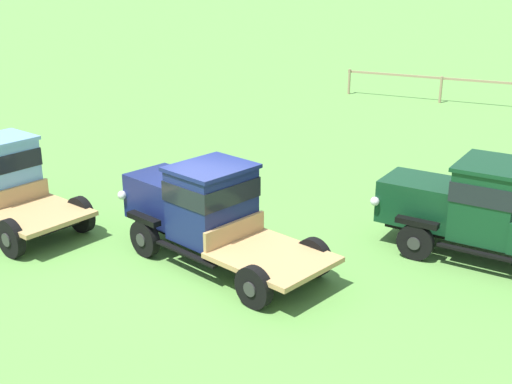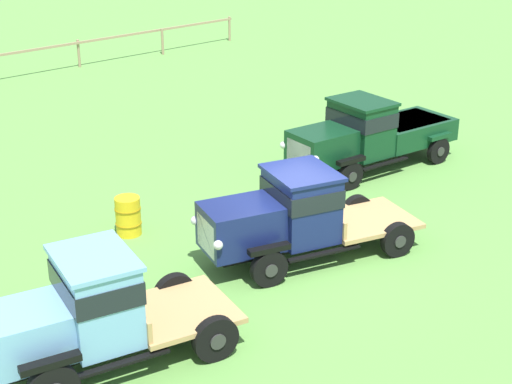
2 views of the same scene
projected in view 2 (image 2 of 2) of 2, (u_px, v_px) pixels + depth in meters
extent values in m
plane|color=#5B9342|center=(297.00, 260.00, 17.30)|extent=(240.00, 240.00, 0.00)
cylinder|color=#997F60|center=(79.00, 53.00, 33.42)|extent=(0.12, 0.12, 1.19)
cylinder|color=#997F60|center=(162.00, 42.00, 35.64)|extent=(0.12, 0.12, 1.19)
cylinder|color=#997F60|center=(229.00, 29.00, 38.41)|extent=(0.12, 0.12, 1.19)
cube|color=#997F60|center=(74.00, 43.00, 33.06)|extent=(17.18, 0.08, 0.10)
cylinder|color=black|center=(26.00, 334.00, 13.83)|extent=(0.87, 0.36, 0.85)
cylinder|color=#2D2D2D|center=(24.00, 331.00, 13.92)|extent=(0.30, 0.09, 0.30)
cylinder|color=black|center=(215.00, 339.00, 13.69)|extent=(0.87, 0.36, 0.85)
cylinder|color=#2D2D2D|center=(218.00, 342.00, 13.60)|extent=(0.30, 0.09, 0.30)
cylinder|color=black|center=(175.00, 294.00, 15.11)|extent=(0.87, 0.36, 0.85)
cylinder|color=#2D2D2D|center=(172.00, 292.00, 15.20)|extent=(0.30, 0.09, 0.30)
cube|color=black|center=(111.00, 335.00, 13.66)|extent=(4.24, 1.82, 0.12)
cube|color=#70A3D1|center=(21.00, 335.00, 12.80)|extent=(1.72, 1.52, 0.85)
cube|color=black|center=(50.00, 363.00, 12.22)|extent=(0.99, 0.40, 0.12)
cube|color=black|center=(23.00, 311.00, 13.64)|extent=(0.99, 0.40, 0.12)
cube|color=#70A3D1|center=(97.00, 298.00, 13.26)|extent=(1.43, 1.76, 1.46)
cube|color=black|center=(96.00, 281.00, 13.14)|extent=(1.49, 1.80, 0.41)
cube|color=#70A3D1|center=(94.00, 258.00, 12.97)|extent=(1.56, 1.85, 0.08)
cube|color=black|center=(125.00, 363.00, 12.93)|extent=(1.58, 0.47, 0.05)
cube|color=black|center=(91.00, 314.00, 14.33)|extent=(1.58, 0.47, 0.05)
cube|color=tan|center=(180.00, 310.00, 14.20)|extent=(2.20, 2.16, 0.10)
cube|color=tan|center=(133.00, 312.00, 13.71)|extent=(0.43, 1.66, 0.44)
cylinder|color=black|center=(269.00, 268.00, 16.12)|extent=(0.82, 0.41, 0.79)
cylinder|color=#2D2D2D|center=(271.00, 271.00, 16.02)|extent=(0.28, 0.11, 0.28)
cylinder|color=black|center=(236.00, 235.00, 17.55)|extent=(0.82, 0.41, 0.79)
cylinder|color=#2D2D2D|center=(234.00, 233.00, 17.64)|extent=(0.28, 0.11, 0.28)
cylinder|color=black|center=(398.00, 240.00, 17.35)|extent=(0.82, 0.41, 0.79)
cylinder|color=#2D2D2D|center=(400.00, 242.00, 17.25)|extent=(0.28, 0.11, 0.28)
cylinder|color=black|center=(357.00, 211.00, 18.78)|extent=(0.82, 0.41, 0.79)
cylinder|color=#2D2D2D|center=(354.00, 209.00, 18.87)|extent=(0.28, 0.11, 0.28)
cube|color=black|center=(310.00, 236.00, 17.36)|extent=(4.64, 2.19, 0.12)
cube|color=#141E51|center=(241.00, 227.00, 16.49)|extent=(1.89, 1.61, 0.99)
cube|color=silver|center=(207.00, 236.00, 16.21)|extent=(0.32, 0.92, 0.74)
sphere|color=silver|center=(218.00, 245.00, 15.64)|extent=(0.20, 0.20, 0.20)
sphere|color=silver|center=(195.00, 221.00, 16.71)|extent=(0.20, 0.20, 0.20)
cube|color=black|center=(269.00, 249.00, 15.94)|extent=(0.93, 0.45, 0.12)
cube|color=black|center=(236.00, 217.00, 17.38)|extent=(0.93, 0.45, 0.12)
cube|color=#141E51|center=(301.00, 205.00, 16.96)|extent=(1.60, 1.79, 1.44)
cube|color=black|center=(301.00, 192.00, 16.83)|extent=(1.66, 1.84, 0.40)
cube|color=#141E51|center=(302.00, 173.00, 16.66)|extent=(1.74, 1.89, 0.08)
cube|color=black|center=(324.00, 253.00, 16.61)|extent=(1.68, 0.62, 0.05)
cube|color=black|center=(288.00, 223.00, 18.02)|extent=(1.68, 0.62, 0.05)
cube|color=tan|center=(365.00, 220.00, 17.87)|extent=(2.52, 2.27, 0.10)
cube|color=tan|center=(327.00, 218.00, 17.38)|extent=(0.54, 1.58, 0.44)
cylinder|color=black|center=(350.00, 176.00, 20.91)|extent=(0.79, 0.25, 0.77)
cylinder|color=#2D2D2D|center=(353.00, 177.00, 20.84)|extent=(0.27, 0.06, 0.27)
cylinder|color=black|center=(307.00, 157.00, 22.28)|extent=(0.79, 0.25, 0.77)
cylinder|color=#2D2D2D|center=(305.00, 156.00, 22.36)|extent=(0.27, 0.06, 0.27)
cylinder|color=black|center=(438.00, 151.00, 22.74)|extent=(0.79, 0.25, 0.77)
cylinder|color=#2D2D2D|center=(441.00, 152.00, 22.66)|extent=(0.27, 0.06, 0.27)
cylinder|color=black|center=(393.00, 134.00, 24.11)|extent=(0.79, 0.25, 0.77)
cylinder|color=#2D2D2D|center=(391.00, 133.00, 24.19)|extent=(0.27, 0.06, 0.27)
cube|color=black|center=(371.00, 152.00, 22.44)|extent=(5.01, 1.50, 0.12)
cube|color=#0F381E|center=(322.00, 147.00, 21.23)|extent=(1.75, 1.44, 0.92)
cube|color=silver|center=(299.00, 154.00, 20.83)|extent=(0.16, 1.01, 0.69)
sphere|color=silver|center=(315.00, 159.00, 20.29)|extent=(0.20, 0.20, 0.20)
sphere|color=silver|center=(283.00, 145.00, 21.31)|extent=(0.20, 0.20, 0.20)
cube|color=black|center=(351.00, 161.00, 20.74)|extent=(0.91, 0.29, 0.12)
cube|color=black|center=(308.00, 142.00, 22.11)|extent=(0.91, 0.29, 0.12)
cube|color=#0F381E|center=(361.00, 128.00, 21.88)|extent=(1.35, 1.72, 1.46)
cube|color=black|center=(362.00, 117.00, 21.76)|extent=(1.40, 1.76, 0.41)
cube|color=#0F381E|center=(363.00, 102.00, 21.59)|extent=(1.48, 1.80, 0.08)
cube|color=black|center=(385.00, 164.00, 21.59)|extent=(1.68, 0.31, 0.05)
cube|color=black|center=(342.00, 146.00, 22.94)|extent=(1.68, 0.31, 0.05)
cube|color=#0F381E|center=(407.00, 130.00, 23.04)|extent=(2.69, 1.93, 0.64)
cube|color=black|center=(408.00, 121.00, 22.93)|extent=(2.26, 1.63, 0.06)
cube|color=#0F381E|center=(440.00, 136.00, 22.57)|extent=(0.87, 0.28, 0.12)
cube|color=#0F381E|center=(394.00, 121.00, 23.94)|extent=(0.87, 0.28, 0.12)
cylinder|color=gold|center=(128.00, 216.00, 18.35)|extent=(0.59, 0.59, 0.93)
cylinder|color=#896E0F|center=(128.00, 209.00, 18.28)|extent=(0.62, 0.62, 0.03)
cylinder|color=#896E0F|center=(129.00, 223.00, 18.43)|extent=(0.62, 0.62, 0.03)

